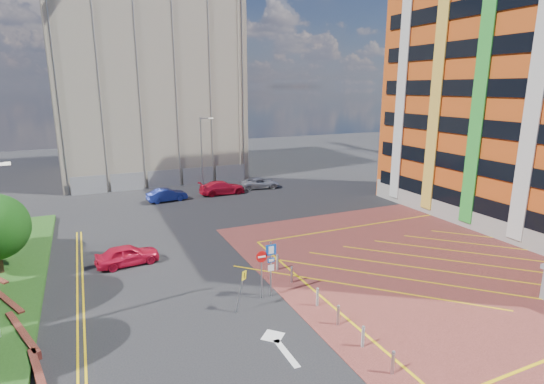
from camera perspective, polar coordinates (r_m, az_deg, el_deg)
ground at (r=23.21m, az=-0.28°, el=-15.10°), size 140.00×140.00×0.00m
forecourt at (r=31.06m, az=24.34°, el=-8.61°), size 26.00×26.00×0.02m
retaining_wall at (r=23.62m, az=-31.03°, el=-16.19°), size 6.06×20.33×0.40m
lamp_back at (r=48.64m, az=-9.36°, el=5.61°), size 1.53×0.16×8.00m
sign_cluster at (r=23.26m, az=-0.61°, el=-9.67°), size 1.17×0.12×3.20m
warning_sign at (r=22.12m, az=-4.11°, el=-12.51°), size 0.70×0.41×2.25m
bollard_row at (r=22.64m, az=7.00°, el=-14.67°), size 0.14×11.14×0.90m
construction_building at (r=59.12m, az=-16.67°, el=13.14°), size 21.20×19.20×22.00m
construction_fence at (r=50.47m, az=-13.18°, el=1.85°), size 21.60×0.06×2.00m
car_red_left at (r=29.34m, az=-18.86°, el=-8.01°), size 4.13×2.05×1.35m
car_blue_back at (r=44.11m, az=-13.95°, el=-0.39°), size 4.10×1.83×1.31m
car_red_back at (r=45.97m, az=-6.72°, el=0.59°), size 4.94×2.04×1.43m
car_silver_back at (r=48.40m, az=-1.55°, el=1.21°), size 4.54×2.67×1.19m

